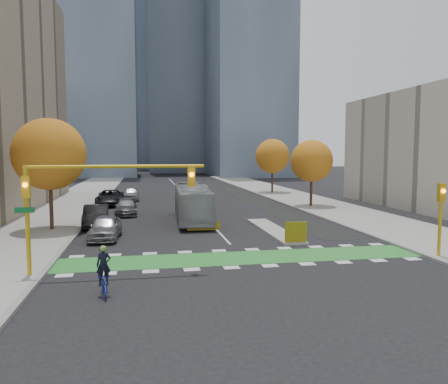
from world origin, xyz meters
name	(u,v)px	position (x,y,z in m)	size (l,w,h in m)	color
ground	(249,265)	(0.00, 0.00, 0.00)	(300.00, 300.00, 0.00)	black
sidewalk_west	(53,215)	(-13.50, 20.00, 0.07)	(7.00, 120.00, 0.15)	gray
sidewalk_east	(332,208)	(13.50, 20.00, 0.07)	(7.00, 120.00, 0.15)	gray
curb_west	(93,214)	(-10.00, 20.00, 0.07)	(0.30, 120.00, 0.16)	gray
curb_east	(299,209)	(10.00, 20.00, 0.07)	(0.30, 120.00, 0.16)	gray
bike_crossing	(243,258)	(0.00, 1.50, 0.01)	(20.00, 3.00, 0.01)	#2C8830
centre_line	(183,193)	(0.00, 40.00, 0.01)	(0.15, 70.00, 0.01)	silver
bike_lane_paint	(251,200)	(7.50, 30.00, 0.01)	(2.50, 50.00, 0.01)	black
median_island	(273,230)	(4.00, 9.00, 0.08)	(1.60, 10.00, 0.16)	gray
hazard_board	(296,232)	(4.00, 4.20, 0.80)	(1.40, 0.12, 1.30)	yellow
tower_nw	(89,30)	(-18.00, 90.00, 35.00)	(22.00, 22.00, 70.00)	#47566B
tower_nc	(182,18)	(6.00, 110.00, 45.00)	(20.00, 20.00, 90.00)	#47566B
tower_ne	(248,53)	(20.00, 85.00, 30.00)	(18.00, 24.00, 60.00)	#47566B
tower_far	(147,56)	(-4.00, 140.00, 40.00)	(26.00, 26.00, 80.00)	#47566B
tree_west	(49,154)	(-12.00, 12.00, 5.62)	(5.20, 5.20, 8.22)	#332114
tree_east_near	(312,161)	(12.00, 22.00, 4.86)	(4.40, 4.40, 7.08)	#332114
tree_east_far	(272,156)	(12.50, 38.00, 5.24)	(4.80, 4.80, 7.65)	#332114
traffic_signal_west	(85,190)	(-7.93, -0.51, 4.03)	(8.53, 0.56, 5.20)	#BF9914
traffic_signal_east	(441,209)	(10.50, -0.51, 2.73)	(0.35, 0.43, 4.10)	#BF9914
cyclist	(104,279)	(-6.89, -3.67, 0.68)	(0.91, 1.85, 2.05)	navy
bus	(192,203)	(-1.32, 14.88, 1.56)	(2.62, 11.19, 3.12)	#959B9C
parked_car_a	(105,227)	(-7.86, 8.19, 0.80)	(1.88, 4.68, 1.60)	#96959A
parked_car_b	(96,216)	(-9.00, 13.19, 0.85)	(1.79, 5.14, 1.69)	black
parked_car_c	(126,207)	(-6.97, 19.55, 0.71)	(1.99, 4.90, 1.42)	#505055
parked_car_d	(110,198)	(-9.00, 27.16, 0.85)	(2.82, 6.11, 1.70)	black
parked_car_e	(131,194)	(-6.91, 32.16, 0.81)	(1.91, 4.74, 1.61)	#A9A9AE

